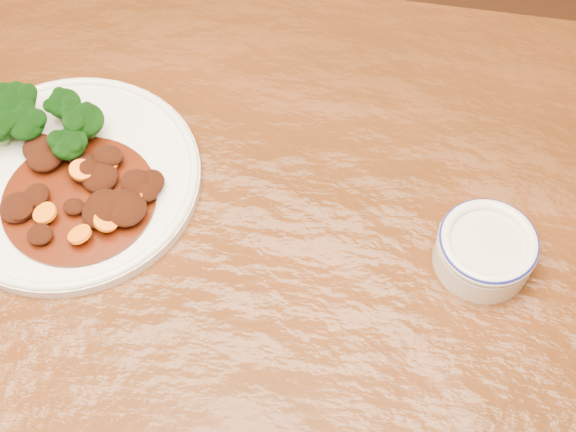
# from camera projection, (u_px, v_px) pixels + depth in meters

# --- Properties ---
(dining_table) EXTENTS (1.59, 1.05, 0.75)m
(dining_table) POSITION_uv_depth(u_px,v_px,m) (210.00, 307.00, 0.91)
(dining_table) COLOR #52240E
(dining_table) RESTS_ON ground
(dinner_plate) EXTENTS (0.29, 0.29, 0.02)m
(dinner_plate) POSITION_uv_depth(u_px,v_px,m) (70.00, 178.00, 0.90)
(dinner_plate) COLOR white
(dinner_plate) RESTS_ON dining_table
(broccoli_florets) EXTENTS (0.13, 0.09, 0.05)m
(broccoli_florets) POSITION_uv_depth(u_px,v_px,m) (39.00, 119.00, 0.90)
(broccoli_florets) COLOR #598947
(broccoli_florets) RESTS_ON dinner_plate
(mince_stew) EXTENTS (0.17, 0.17, 0.03)m
(mince_stew) POSITION_uv_depth(u_px,v_px,m) (87.00, 192.00, 0.87)
(mince_stew) COLOR #471307
(mince_stew) RESTS_ON dinner_plate
(dip_bowl) EXTENTS (0.10, 0.10, 0.05)m
(dip_bowl) POSITION_uv_depth(u_px,v_px,m) (486.00, 249.00, 0.83)
(dip_bowl) COLOR silver
(dip_bowl) RESTS_ON dining_table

